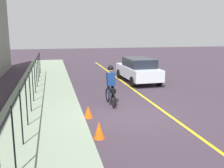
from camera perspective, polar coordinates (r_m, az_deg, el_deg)
ground_plane at (r=10.59m, az=3.68°, el=-6.91°), size 80.00×80.00×0.00m
lane_line_centre at (r=11.13m, az=11.66°, el=-6.19°), size 36.00×0.12×0.01m
sidewalk at (r=10.17m, az=-15.18°, el=-7.64°), size 40.00×3.20×0.15m
iron_fence at (r=10.85m, az=-17.44°, el=0.19°), size 19.30×0.04×1.60m
cyclist_lead at (r=11.81m, az=-0.26°, el=-0.35°), size 1.71×0.37×1.83m
patrol_sedan at (r=17.35m, az=5.69°, el=3.15°), size 4.45×2.01×1.58m
traffic_cone_near at (r=10.35m, az=-5.19°, el=-6.03°), size 0.36×0.36×0.46m
traffic_cone_far at (r=8.40m, az=-2.83°, el=-9.96°), size 0.36×0.36×0.55m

